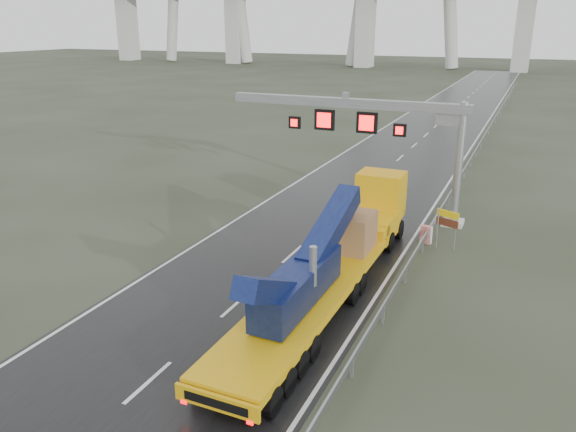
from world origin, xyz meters
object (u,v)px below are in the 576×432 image
at_px(striped_barrier, 426,235).
at_px(heavy_haul_truck, 341,247).
at_px(sign_gantry, 379,125).
at_px(exit_sign_pair, 447,222).

bearing_deg(striped_barrier, heavy_haul_truck, -105.26).
relative_size(sign_gantry, heavy_haul_truck, 0.80).
relative_size(exit_sign_pair, striped_barrier, 2.23).
distance_m(exit_sign_pair, striped_barrier, 1.61).
bearing_deg(heavy_haul_truck, sign_gantry, 97.00).
height_order(sign_gantry, exit_sign_pair, sign_gantry).
bearing_deg(sign_gantry, exit_sign_pair, -39.59).
distance_m(sign_gantry, striped_barrier, 7.37).
bearing_deg(sign_gantry, striped_barrier, -42.73).
xyz_separation_m(sign_gantry, heavy_haul_truck, (1.16, -10.01, -3.92)).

